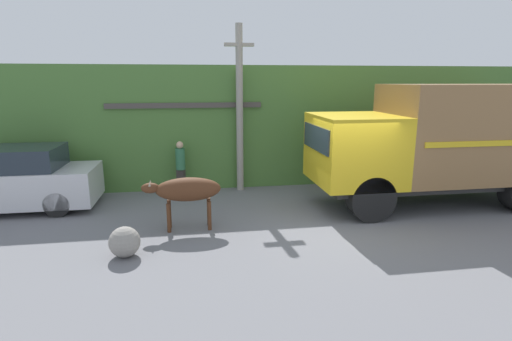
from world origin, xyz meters
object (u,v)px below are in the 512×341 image
at_px(utility_pole, 240,106).
at_px(roadside_rock, 125,242).
at_px(brown_cow, 187,190).
at_px(parked_suv, 11,180).
at_px(pedestrian_on_hill, 181,164).
at_px(cargo_truck, 446,140).

relative_size(utility_pole, roadside_rock, 8.24).
distance_m(brown_cow, parked_suv, 5.20).
bearing_deg(pedestrian_on_hill, cargo_truck, -170.19).
bearing_deg(cargo_truck, brown_cow, -174.78).
relative_size(parked_suv, pedestrian_on_hill, 2.71).
height_order(cargo_truck, roadside_rock, cargo_truck).
bearing_deg(brown_cow, parked_suv, 167.09).
height_order(pedestrian_on_hill, utility_pole, utility_pole).
distance_m(brown_cow, pedestrian_on_hill, 3.18).
distance_m(cargo_truck, pedestrian_on_hill, 7.75).
relative_size(brown_cow, pedestrian_on_hill, 1.12).
height_order(cargo_truck, utility_pole, utility_pole).
bearing_deg(brown_cow, pedestrian_on_hill, 106.09).
xyz_separation_m(brown_cow, pedestrian_on_hill, (-0.21, 3.17, -0.03)).
relative_size(brown_cow, roadside_rock, 2.95).
bearing_deg(parked_suv, pedestrian_on_hill, 10.12).
height_order(pedestrian_on_hill, roadside_rock, pedestrian_on_hill).
bearing_deg(cargo_truck, pedestrian_on_hill, 160.87).
height_order(brown_cow, pedestrian_on_hill, pedestrian_on_hill).
bearing_deg(parked_suv, cargo_truck, -8.69).
bearing_deg(utility_pole, roadside_rock, -122.19).
distance_m(brown_cow, utility_pole, 4.06).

